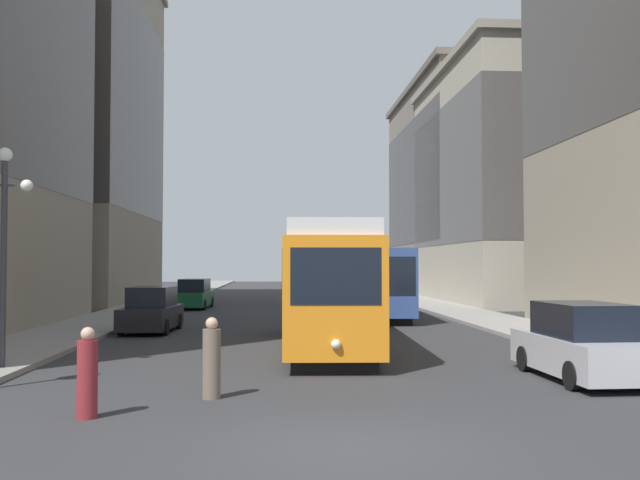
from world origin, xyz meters
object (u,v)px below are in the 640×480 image
Objects in this scene: parked_car_left_near at (194,295)px; pedestrian_crossing_near at (212,361)px; pedestrian_crossing_far at (87,376)px; streetcar at (327,283)px; lamp_post_left_near at (4,222)px; parked_car_right_far at (581,344)px; transit_bus at (375,279)px; parked_car_left_mid at (152,311)px.

pedestrian_crossing_near is (3.67, -29.38, -0.08)m from parked_car_left_near.
pedestrian_crossing_far is (-2.04, -1.70, -0.02)m from pedestrian_crossing_near.
streetcar is 21.88m from parked_car_left_near.
streetcar is 9.97m from lamp_post_left_near.
pedestrian_crossing_near reaches higher than pedestrian_crossing_far.
parked_car_right_far is 0.81× the size of lamp_post_left_near.
transit_bus is 2.52× the size of parked_car_left_near.
pedestrian_crossing_far is 7.19m from lamp_post_left_near.
streetcar is 2.49× the size of parked_car_left_near.
streetcar reaches higher than parked_car_left_mid.
transit_bus is at bearing -108.52° from pedestrian_crossing_far.
streetcar is at bearing -52.05° from parked_car_right_far.
streetcar is 0.99× the size of transit_bus.
streetcar is 9.18m from pedestrian_crossing_near.
parked_car_left_near is 0.89× the size of lamp_post_left_near.
pedestrian_crossing_near is 7.37m from lamp_post_left_near.
streetcar is 8.89m from parked_car_left_mid.
parked_car_left_near is 3.00× the size of pedestrian_crossing_near.
streetcar is at bearing -114.93° from pedestrian_crossing_far.
parked_car_right_far is at bearing -160.58° from pedestrian_crossing_far.
lamp_post_left_near is at bearing -90.94° from parked_car_left_near.
parked_car_left_mid is at bearing 79.78° from lamp_post_left_near.
transit_bus reaches higher than parked_car_left_near.
lamp_post_left_near is at bearing -148.46° from streetcar.
parked_car_left_near is at bearing -67.37° from parked_car_right_far.
streetcar is 2.73× the size of parked_car_right_far.
streetcar is at bearing -37.66° from parked_car_left_mid.
parked_car_left_mid is (-0.00, -15.06, -0.00)m from parked_car_left_near.
lamp_post_left_near is (-5.57, 3.77, 3.02)m from pedestrian_crossing_near.
lamp_post_left_near reaches higher than parked_car_left_mid.
parked_car_left_near reaches higher than pedestrian_crossing_near.
parked_car_left_mid is at bearing 134.07° from pedestrian_crossing_near.
lamp_post_left_near reaches higher than parked_car_right_far.
parked_car_left_near is at bearing 85.75° from lamp_post_left_near.
parked_car_left_mid and parked_car_right_far have the same top height.
streetcar is 7.48× the size of pedestrian_crossing_near.
parked_car_left_near is 30.18m from parked_car_right_far.
parked_car_left_near is at bearing 147.06° from transit_bus.
lamp_post_left_near is at bearing -9.24° from parked_car_right_far.
pedestrian_crossing_far is at bearing 17.02° from parked_car_right_far.
transit_bus reaches higher than parked_car_right_far.
parked_car_left_mid is at bearing -83.02° from pedestrian_crossing_far.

